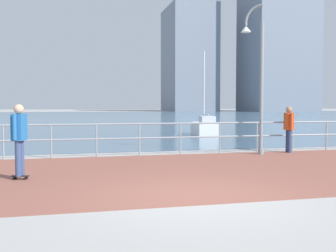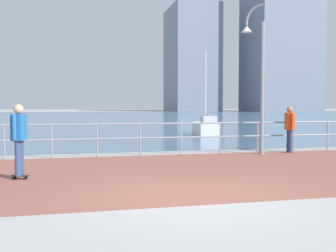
% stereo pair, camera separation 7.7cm
% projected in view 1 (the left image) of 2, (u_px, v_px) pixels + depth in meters
% --- Properties ---
extents(ground, '(220.00, 220.00, 0.00)m').
position_uv_depth(ground, '(91.00, 120.00, 46.13)').
color(ground, '#ADAAA5').
extents(brick_paving, '(28.00, 6.75, 0.01)m').
position_uv_depth(brick_paving, '(162.00, 172.00, 9.98)').
color(brick_paving, '#935647').
rests_on(brick_paving, ground).
extents(harbor_water, '(180.00, 88.00, 0.00)m').
position_uv_depth(harbor_water, '(87.00, 117.00, 56.93)').
color(harbor_water, slate).
rests_on(harbor_water, ground).
extents(waterfront_railing, '(25.25, 0.06, 1.08)m').
position_uv_depth(waterfront_railing, '(140.00, 133.00, 13.21)').
color(waterfront_railing, '#8C99A3').
rests_on(waterfront_railing, ground).
extents(lamppost, '(0.72, 0.59, 5.04)m').
position_uv_depth(lamppost, '(257.00, 72.00, 13.54)').
color(lamppost, gray).
rests_on(lamppost, ground).
extents(skateboarder, '(0.41, 0.55, 1.69)m').
position_uv_depth(skateboarder, '(19.00, 135.00, 8.95)').
color(skateboarder, black).
rests_on(skateboarder, ground).
extents(bystander, '(0.28, 0.56, 1.62)m').
position_uv_depth(bystander, '(289.00, 126.00, 14.09)').
color(bystander, navy).
rests_on(bystander, ground).
extents(sailboat_navy, '(1.50, 3.38, 4.59)m').
position_uv_depth(sailboat_navy, '(204.00, 128.00, 21.87)').
color(sailboat_navy, white).
rests_on(sailboat_navy, ground).
extents(tower_brick, '(16.68, 15.03, 39.71)m').
position_uv_depth(tower_brick, '(278.00, 38.00, 104.45)').
color(tower_brick, slate).
rests_on(tower_brick, ground).
extents(tower_steel, '(11.98, 16.61, 30.10)m').
position_uv_depth(tower_steel, '(189.00, 59.00, 109.67)').
color(tower_steel, slate).
rests_on(tower_steel, ground).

